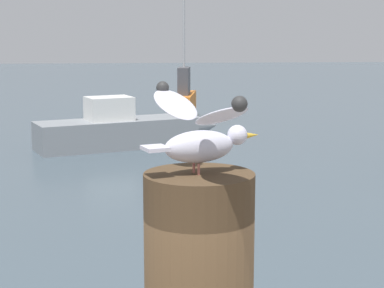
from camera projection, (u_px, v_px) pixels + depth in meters
name	position (u px, v px, depth m)	size (l,w,h in m)	color
seagull	(200.00, 132.00, 2.05)	(0.38, 0.58, 0.27)	#C66D60
boat_orange	(185.00, 101.00, 22.91)	(1.06, 3.08, 5.16)	orange
boat_grey	(136.00, 129.00, 17.82)	(5.16, 2.87, 1.50)	gray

